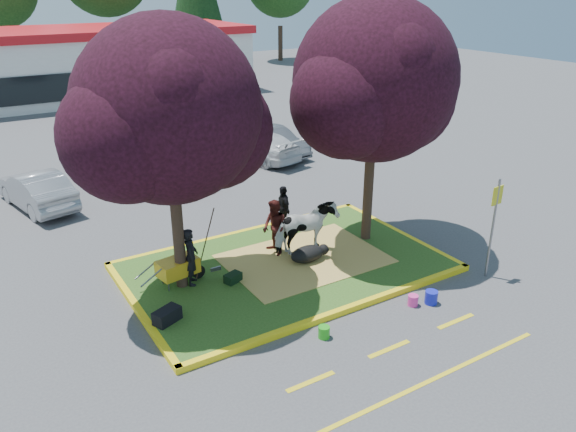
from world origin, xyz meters
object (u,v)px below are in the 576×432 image
car_silver (36,190)px  cow (306,229)px  bucket_pink (413,300)px  calf (308,254)px  handler (191,257)px  sign_post (494,217)px  wheelbarrow (178,267)px  bucket_blue (431,297)px  bucket_green (324,332)px

car_silver → cow: bearing=113.1°
bucket_pink → calf: bearing=109.2°
handler → sign_post: sign_post is taller
calf → wheelbarrow: 3.50m
wheelbarrow → handler: bearing=-38.8°
bucket_pink → car_silver: car_silver is taller
cow → bucket_blue: 3.90m
cow → sign_post: sign_post is taller
cow → handler: size_ratio=1.17×
handler → wheelbarrow: size_ratio=0.84×
sign_post → bucket_blue: bearing=-178.4°
handler → wheelbarrow: (-0.29, 0.16, -0.29)m
wheelbarrow → sign_post: sign_post is taller
calf → sign_post: 4.90m
cow → wheelbarrow: size_ratio=0.98×
calf → sign_post: sign_post is taller
bucket_green → bucket_pink: (2.57, -0.04, -0.00)m
bucket_green → bucket_blue: size_ratio=0.84×
calf → handler: (-3.13, 0.52, 0.53)m
bucket_pink → bucket_blue: (0.44, -0.16, 0.03)m
handler → cow: bearing=-66.9°
wheelbarrow → bucket_blue: size_ratio=5.42×
wheelbarrow → bucket_green: wheelbarrow is taller
wheelbarrow → bucket_green: 4.14m
cow → calf: bearing=154.0°
calf → cow: bearing=80.0°
bucket_green → bucket_blue: 3.02m
bucket_green → handler: bearing=114.7°
bucket_pink → wheelbarrow: bearing=140.5°
cow → calf: cow is taller
sign_post → bucket_blue: (-2.22, -0.24, -1.52)m
cow → bucket_blue: (1.24, -3.62, -0.72)m
cow → handler: 3.37m
bucket_pink → sign_post: bearing=1.7°
cow → bucket_blue: size_ratio=5.32×
car_silver → bucket_blue: bearing=108.4°
bucket_green → wheelbarrow: bearing=117.4°
cow → bucket_blue: cow is taller
calf → handler: handler is taller
calf → car_silver: car_silver is taller
wheelbarrow → car_silver: size_ratio=0.45×
cow → sign_post: bearing=-132.6°
cow → bucket_green: bearing=154.4°
handler → bucket_green: handler is taller
handler → bucket_blue: 5.95m
wheelbarrow → car_silver: (-2.06, 7.77, 0.03)m
handler → bucket_pink: size_ratio=5.56×
cow → handler: (-3.37, 0.07, 0.01)m
sign_post → bucket_green: bearing=175.9°
bucket_pink → car_silver: bearing=119.7°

